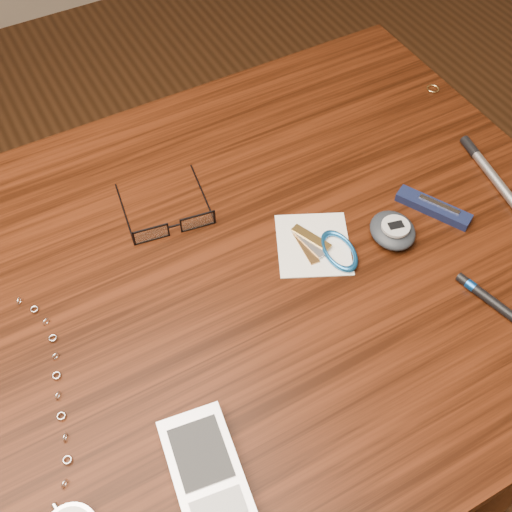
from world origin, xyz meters
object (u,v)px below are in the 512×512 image
Objects in this scene: pocket_knife at (433,208)px; silver_pen at (488,170)px; notepad_keys at (327,248)px; eyeglasses at (173,224)px; pedometer at (393,230)px; desk at (212,332)px; pda_phone at (206,470)px.

silver_pen is at bearing 9.42° from pocket_knife.
silver_pen is at bearing 1.04° from notepad_keys.
eyeglasses is at bearing 141.88° from notepad_keys.
eyeglasses is 0.97× the size of notepad_keys.
notepad_keys is (-0.08, 0.02, -0.01)m from pedometer.
notepad_keys reaches higher than desk.
eyeglasses is 0.34m from pocket_knife.
pocket_knife is at bearing 21.93° from pda_phone.
silver_pen is at bearing -1.75° from desk.
pocket_knife reaches higher than desk.
pda_phone reaches higher than desk.
pedometer is 0.49× the size of silver_pen.
pocket_knife is at bearing -4.81° from notepad_keys.
eyeglasses is at bearing 164.53° from silver_pen.
desk is 10.18× the size of pocket_knife.
pedometer is (0.24, -0.04, 0.11)m from desk.
eyeglasses is 0.44m from silver_pen.
pedometer is (0.24, -0.14, 0.00)m from eyeglasses.
pda_phone is at bearing -160.54° from silver_pen.
pedometer is at bearing -9.30° from desk.
eyeglasses reaches higher than pocket_knife.
pda_phone reaches higher than pocket_knife.
pedometer reaches higher than pocket_knife.
pda_phone is at bearing -116.62° from desk.
notepad_keys is (0.26, 0.18, -0.01)m from pda_phone.
desk is 7.71× the size of notepad_keys.
pocket_knife is 0.63× the size of silver_pen.
pedometer is at bearing -30.93° from eyeglasses.
pocket_knife is at bearing 6.70° from pedometer.
pedometer is at bearing -14.52° from notepad_keys.
eyeglasses is 1.29× the size of pocket_knife.
notepad_keys is (0.16, -0.02, 0.11)m from desk.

